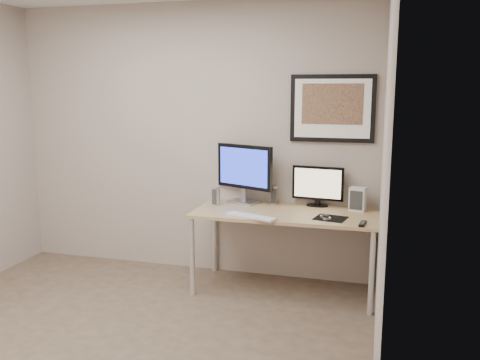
% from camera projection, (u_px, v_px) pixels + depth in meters
% --- Properties ---
extents(floor, '(3.60, 3.60, 0.00)m').
position_uv_depth(floor, '(109.00, 348.00, 3.57)').
color(floor, brown).
rests_on(floor, ground).
extents(room, '(3.60, 3.60, 3.60)m').
position_uv_depth(room, '(130.00, 110.00, 3.70)').
color(room, white).
rests_on(room, ground).
extents(desk, '(1.60, 0.70, 0.73)m').
position_uv_depth(desk, '(285.00, 219.00, 4.47)').
color(desk, '#A58350').
rests_on(desk, floor).
extents(framed_art, '(0.75, 0.04, 0.60)m').
position_uv_depth(framed_art, '(332.00, 108.00, 4.52)').
color(framed_art, black).
rests_on(framed_art, room).
extents(monitor_large, '(0.58, 0.28, 0.55)m').
position_uv_depth(monitor_large, '(244.00, 171.00, 4.74)').
color(monitor_large, '#ABABB0').
rests_on(monitor_large, desk).
extents(monitor_tv, '(0.47, 0.13, 0.37)m').
position_uv_depth(monitor_tv, '(318.00, 185.00, 4.63)').
color(monitor_tv, black).
rests_on(monitor_tv, desk).
extents(speaker_left, '(0.09, 0.09, 0.17)m').
position_uv_depth(speaker_left, '(217.00, 196.00, 4.70)').
color(speaker_left, '#ABABB0').
rests_on(speaker_left, desk).
extents(speaker_right, '(0.08, 0.08, 0.17)m').
position_uv_depth(speaker_right, '(274.00, 195.00, 4.74)').
color(speaker_right, '#ABABB0').
rests_on(speaker_right, desk).
extents(keyboard, '(0.49, 0.28, 0.02)m').
position_uv_depth(keyboard, '(251.00, 216.00, 4.26)').
color(keyboard, silver).
rests_on(keyboard, desk).
extents(mousepad, '(0.29, 0.27, 0.00)m').
position_uv_depth(mousepad, '(331.00, 218.00, 4.23)').
color(mousepad, black).
rests_on(mousepad, desk).
extents(mouse, '(0.10, 0.12, 0.04)m').
position_uv_depth(mouse, '(326.00, 217.00, 4.20)').
color(mouse, black).
rests_on(mouse, mousepad).
extents(remote, '(0.06, 0.17, 0.02)m').
position_uv_depth(remote, '(363.00, 223.00, 4.03)').
color(remote, black).
rests_on(remote, desk).
extents(fan_unit, '(0.16, 0.13, 0.21)m').
position_uv_depth(fan_unit, '(358.00, 199.00, 4.47)').
color(fan_unit, silver).
rests_on(fan_unit, desk).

